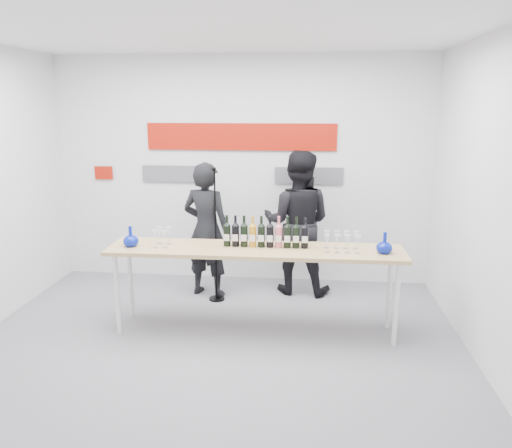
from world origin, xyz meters
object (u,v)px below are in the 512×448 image
Objects in this scene: presenter_left at (207,230)px; mic_stand at (216,261)px; presenter_right at (297,223)px; tasting_table at (255,254)px.

presenter_left is 0.41m from mic_stand.
presenter_right reaches higher than presenter_left.
presenter_left is (-0.71, 0.98, -0.00)m from tasting_table.
presenter_left is at bearing 146.29° from mic_stand.
mic_stand is (-0.56, 0.80, -0.34)m from tasting_table.
tasting_table is 1.04m from mic_stand.
presenter_left is 1.14m from presenter_right.
tasting_table is 1.28m from presenter_right.
tasting_table is at bearing -38.42° from mic_stand.
mic_stand is at bearing 145.79° from presenter_left.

